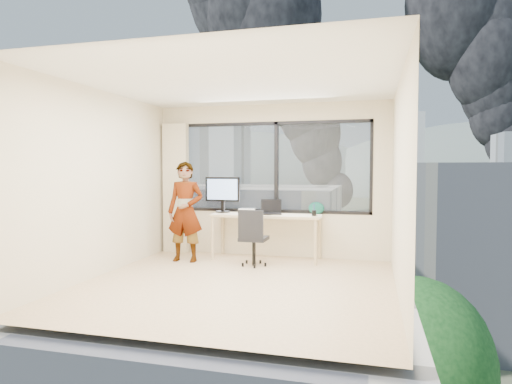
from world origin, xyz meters
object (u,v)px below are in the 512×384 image
(handbag, at_px, (316,208))
(person, at_px, (185,212))
(desk, at_px, (266,237))
(game_console, at_px, (248,210))
(laptop, at_px, (271,207))
(chair, at_px, (254,237))
(monitor, at_px, (223,194))

(handbag, bearing_deg, person, -148.37)
(desk, relative_size, handbag, 6.94)
(game_console, distance_m, laptop, 0.52)
(chair, relative_size, game_console, 3.29)
(desk, relative_size, monitor, 2.92)
(person, bearing_deg, game_console, 37.73)
(chair, height_order, laptop, laptop)
(chair, bearing_deg, person, 177.98)
(laptop, bearing_deg, game_console, 143.05)
(desk, height_order, chair, chair)
(game_console, relative_size, handbag, 1.05)
(laptop, height_order, handbag, laptop)
(chair, xyz_separation_m, laptop, (0.14, 0.56, 0.41))
(laptop, xyz_separation_m, handbag, (0.72, 0.20, -0.01))
(monitor, distance_m, game_console, 0.51)
(monitor, height_order, game_console, monitor)
(monitor, relative_size, laptop, 1.70)
(monitor, xyz_separation_m, laptop, (0.88, -0.09, -0.20))
(person, relative_size, game_console, 5.91)
(monitor, relative_size, game_console, 2.26)
(desk, bearing_deg, handbag, 15.88)
(monitor, distance_m, laptop, 0.90)
(game_console, xyz_separation_m, handbag, (1.19, -0.01, 0.07))
(desk, relative_size, chair, 2.00)
(chair, bearing_deg, laptop, 76.01)
(monitor, bearing_deg, chair, -39.60)
(desk, xyz_separation_m, monitor, (-0.80, 0.12, 0.68))
(person, xyz_separation_m, laptop, (1.30, 0.52, 0.05))
(person, height_order, monitor, person)
(person, relative_size, monitor, 2.62)
(monitor, bearing_deg, person, -123.02)
(desk, height_order, person, person)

